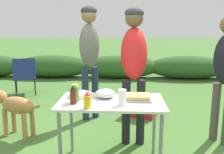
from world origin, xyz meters
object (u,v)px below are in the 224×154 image
object	(u,v)px
paper_cup_stack	(122,97)
mustard_bottle	(87,101)
cooler_box	(141,106)
mixing_bowl	(105,93)
standing_person_in_red_jacket	(134,57)
bbq_sauce_bottle	(73,95)
standing_person_in_dark_puffer	(90,49)
dog	(15,107)
relish_jar	(75,93)
food_tray	(135,97)
camp_chair_green_behind_table	(25,74)
folding_table	(111,108)
plate_stack	(80,95)

from	to	relation	value
paper_cup_stack	mustard_bottle	xyz separation A→B (m)	(-0.33, -0.12, -0.00)
cooler_box	paper_cup_stack	bearing A→B (deg)	102.27
mixing_bowl	cooler_box	size ratio (longest dim) A/B	0.39
paper_cup_stack	standing_person_in_red_jacket	bearing A→B (deg)	80.17
bbq_sauce_bottle	standing_person_in_dark_puffer	world-z (taller)	standing_person_in_dark_puffer
bbq_sauce_bottle	standing_person_in_dark_puffer	distance (m)	1.57
standing_person_in_red_jacket	dog	world-z (taller)	standing_person_in_red_jacket
mixing_bowl	dog	size ratio (longest dim) A/B	0.27
mustard_bottle	cooler_box	world-z (taller)	mustard_bottle
relish_jar	mustard_bottle	world-z (taller)	relish_jar
food_tray	paper_cup_stack	size ratio (longest dim) A/B	2.11
mixing_bowl	paper_cup_stack	bearing A→B (deg)	-52.71
standing_person_in_dark_puffer	cooler_box	world-z (taller)	standing_person_in_dark_puffer
mixing_bowl	relish_jar	world-z (taller)	relish_jar
food_tray	mixing_bowl	xyz separation A→B (m)	(-0.33, 0.06, 0.02)
camp_chair_green_behind_table	folding_table	bearing A→B (deg)	-74.68
bbq_sauce_bottle	mustard_bottle	distance (m)	0.21
dog	camp_chair_green_behind_table	bearing A→B (deg)	40.02
folding_table	food_tray	bearing A→B (deg)	11.04
plate_stack	camp_chair_green_behind_table	distance (m)	3.14
folding_table	mustard_bottle	world-z (taller)	mustard_bottle
mixing_bowl	camp_chair_green_behind_table	xyz separation A→B (m)	(-1.97, 2.64, -0.32)
mixing_bowl	relish_jar	xyz separation A→B (m)	(-0.30, -0.15, 0.04)
mixing_bowl	bbq_sauce_bottle	world-z (taller)	bbq_sauce_bottle
relish_jar	food_tray	bearing A→B (deg)	8.74
food_tray	dog	xyz separation A→B (m)	(-1.61, 0.64, -0.34)
paper_cup_stack	relish_jar	size ratio (longest dim) A/B	0.87
paper_cup_stack	standing_person_in_dark_puffer	bearing A→B (deg)	108.94
relish_jar	standing_person_in_dark_puffer	bearing A→B (deg)	91.83
cooler_box	mixing_bowl	bearing A→B (deg)	93.72
standing_person_in_red_jacket	standing_person_in_dark_puffer	world-z (taller)	standing_person_in_dark_puffer
food_tray	cooler_box	size ratio (longest dim) A/B	0.59
food_tray	standing_person_in_red_jacket	xyz separation A→B (m)	(0.00, 0.62, 0.35)
food_tray	standing_person_in_dark_puffer	world-z (taller)	standing_person_in_dark_puffer
paper_cup_stack	camp_chair_green_behind_table	size ratio (longest dim) A/B	0.19
dog	cooler_box	distance (m)	2.01
folding_table	bbq_sauce_bottle	xyz separation A→B (m)	(-0.37, -0.13, 0.17)
camp_chair_green_behind_table	relish_jar	bearing A→B (deg)	-80.38
bbq_sauce_bottle	cooler_box	size ratio (longest dim) A/B	0.34
mixing_bowl	dog	xyz separation A→B (m)	(-1.28, 0.58, -0.36)
folding_table	mixing_bowl	bearing A→B (deg)	123.62
standing_person_in_dark_puffer	cooler_box	xyz separation A→B (m)	(0.85, 0.16, -0.99)
folding_table	dog	bearing A→B (deg)	153.05
food_tray	camp_chair_green_behind_table	size ratio (longest dim) A/B	0.40
mixing_bowl	paper_cup_stack	xyz separation A→B (m)	(0.19, -0.25, 0.03)
food_tray	mustard_bottle	bearing A→B (deg)	-147.06
plate_stack	mustard_bottle	size ratio (longest dim) A/B	1.58
paper_cup_stack	camp_chair_green_behind_table	bearing A→B (deg)	126.72
folding_table	mixing_bowl	xyz separation A→B (m)	(-0.07, 0.11, 0.12)
paper_cup_stack	bbq_sauce_bottle	distance (m)	0.49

